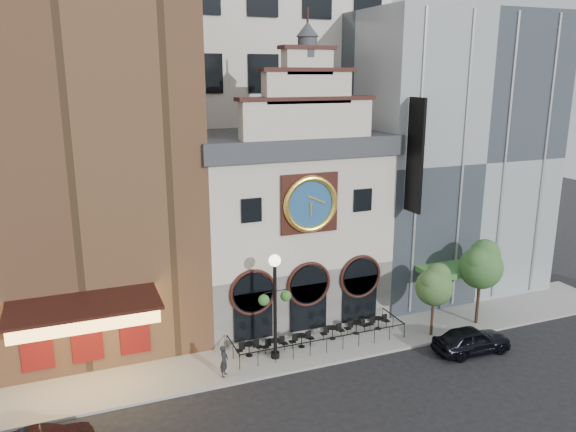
# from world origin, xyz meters

# --- Properties ---
(ground) EXTENTS (120.00, 120.00, 0.00)m
(ground) POSITION_xyz_m (0.00, 0.00, 0.00)
(ground) COLOR black
(ground) RESTS_ON ground
(sidewalk) EXTENTS (44.00, 5.00, 0.15)m
(sidewalk) POSITION_xyz_m (0.00, 2.50, 0.07)
(sidewalk) COLOR gray
(sidewalk) RESTS_ON ground
(clock_building) EXTENTS (12.60, 8.78, 18.65)m
(clock_building) POSITION_xyz_m (0.00, 7.82, 6.69)
(clock_building) COLOR #605E5B
(clock_building) RESTS_ON ground
(theater_building) EXTENTS (14.00, 15.60, 25.00)m
(theater_building) POSITION_xyz_m (-13.00, 9.96, 12.60)
(theater_building) COLOR brown
(theater_building) RESTS_ON ground
(retail_building) EXTENTS (14.00, 14.40, 20.00)m
(retail_building) POSITION_xyz_m (12.99, 9.99, 10.14)
(retail_building) COLOR gray
(retail_building) RESTS_ON ground
(office_tower) EXTENTS (20.00, 16.00, 40.00)m
(office_tower) POSITION_xyz_m (0.00, 20.00, 20.00)
(office_tower) COLOR beige
(office_tower) RESTS_ON ground
(cafe_railing) EXTENTS (10.60, 2.60, 0.90)m
(cafe_railing) POSITION_xyz_m (0.00, 2.50, 0.60)
(cafe_railing) COLOR black
(cafe_railing) RESTS_ON sidewalk
(bistro_0) EXTENTS (1.58, 0.68, 0.90)m
(bistro_0) POSITION_xyz_m (-4.33, 2.53, 0.61)
(bistro_0) COLOR black
(bistro_0) RESTS_ON sidewalk
(bistro_1) EXTENTS (1.58, 0.68, 0.90)m
(bistro_1) POSITION_xyz_m (-2.80, 2.37, 0.61)
(bistro_1) COLOR black
(bistro_1) RESTS_ON sidewalk
(bistro_2) EXTENTS (1.58, 0.68, 0.90)m
(bistro_2) POSITION_xyz_m (-1.09, 2.41, 0.61)
(bistro_2) COLOR black
(bistro_2) RESTS_ON sidewalk
(bistro_3) EXTENTS (1.58, 0.68, 0.90)m
(bistro_3) POSITION_xyz_m (1.09, 2.68, 0.61)
(bistro_3) COLOR black
(bistro_3) RESTS_ON sidewalk
(bistro_4) EXTENTS (1.58, 0.68, 0.90)m
(bistro_4) POSITION_xyz_m (2.80, 2.77, 0.61)
(bistro_4) COLOR black
(bistro_4) RESTS_ON sidewalk
(bistro_5) EXTENTS (1.58, 0.68, 0.90)m
(bistro_5) POSITION_xyz_m (4.42, 2.83, 0.61)
(bistro_5) COLOR black
(bistro_5) RESTS_ON sidewalk
(car_right) EXTENTS (4.78, 2.08, 1.60)m
(car_right) POSITION_xyz_m (8.07, -1.65, 0.80)
(car_right) COLOR black
(car_right) RESTS_ON ground
(pedestrian) EXTENTS (0.71, 0.76, 1.75)m
(pedestrian) POSITION_xyz_m (-6.25, 0.92, 1.02)
(pedestrian) COLOR black
(pedestrian) RESTS_ON sidewalk
(lamppost) EXTENTS (1.99, 0.75, 6.23)m
(lamppost) POSITION_xyz_m (-3.00, 1.77, 4.00)
(lamppost) COLOR black
(lamppost) RESTS_ON sidewalk
(tree_left) EXTENTS (2.38, 2.29, 4.58)m
(tree_left) POSITION_xyz_m (7.11, 0.93, 3.51)
(tree_left) COLOR #382619
(tree_left) RESTS_ON sidewalk
(tree_right) EXTENTS (2.88, 2.77, 5.54)m
(tree_right) POSITION_xyz_m (10.92, 1.31, 4.21)
(tree_right) COLOR #382619
(tree_right) RESTS_ON sidewalk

